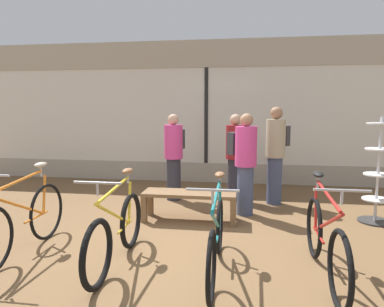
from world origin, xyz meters
name	(u,v)px	position (x,y,z in m)	size (l,w,h in m)	color
ground_plane	(172,248)	(0.00, 0.00, 0.00)	(24.00, 24.00, 0.00)	brown
shop_back_wall	(206,111)	(0.00, 3.85, 1.64)	(12.00, 0.08, 3.20)	#B2A893
bicycle_far_left	(22,221)	(-1.67, -0.43, 0.41)	(0.46, 1.76, 1.04)	black
bicycle_left	(117,232)	(-0.50, -0.52, 0.37)	(0.46, 1.66, 1.02)	black
bicycle_right	(216,238)	(0.58, -0.56, 0.37)	(0.46, 1.70, 1.01)	black
bicycle_far_right	(325,241)	(1.66, -0.50, 0.39)	(0.46, 1.75, 1.03)	black
accessory_rack	(378,179)	(2.81, 1.39, 0.65)	(0.48, 0.48, 1.58)	#333333
display_bench	(190,197)	(0.05, 1.06, 0.36)	(1.40, 0.44, 0.44)	brown
customer_near_rack	(245,161)	(0.87, 1.50, 0.87)	(0.55, 0.54, 1.62)	#424C6B
customer_by_window	(174,154)	(-0.43, 2.23, 0.86)	(0.39, 0.52, 1.59)	#2D2D38
customer_mid_floor	(276,152)	(1.41, 2.21, 0.93)	(0.51, 0.56, 1.72)	#424C6B
customer_near_bench	(236,155)	(0.71, 2.34, 0.86)	(0.54, 0.42, 1.59)	#2D2D38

